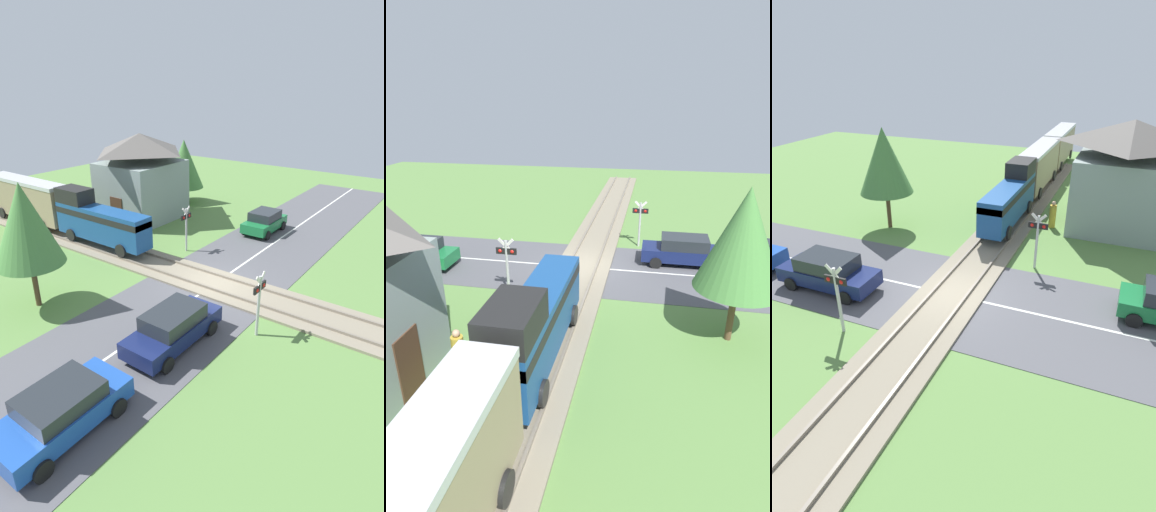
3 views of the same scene
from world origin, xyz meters
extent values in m
plane|color=#5B8442|center=(0.00, 0.00, 0.00)|extent=(60.00, 60.00, 0.00)
cube|color=#515156|center=(0.00, 0.00, 0.01)|extent=(48.00, 6.40, 0.02)
cube|color=silver|center=(0.00, 0.00, 0.02)|extent=(48.00, 0.12, 0.00)
cube|color=gray|center=(0.00, 0.00, 0.06)|extent=(2.80, 48.00, 0.12)
cube|color=slate|center=(-0.72, 0.00, 0.18)|extent=(0.10, 48.00, 0.12)
cube|color=slate|center=(0.72, 0.00, 0.18)|extent=(0.10, 48.00, 0.12)
cube|color=navy|center=(0.00, 7.99, 1.57)|extent=(1.35, 6.74, 1.90)
cube|color=black|center=(0.00, 7.99, 2.09)|extent=(1.37, 6.74, 0.36)
cube|color=black|center=(0.00, 10.28, 2.97)|extent=(1.35, 2.16, 0.90)
cylinder|color=black|center=(-0.72, 5.84, 0.62)|extent=(0.14, 0.76, 0.76)
cylinder|color=black|center=(0.72, 5.84, 0.62)|extent=(0.14, 0.76, 0.76)
cylinder|color=black|center=(-0.72, 10.15, 0.62)|extent=(0.14, 0.76, 0.76)
cylinder|color=black|center=(0.72, 10.15, 0.62)|extent=(0.14, 0.76, 0.76)
cube|color=#998466|center=(0.00, 15.49, 1.82)|extent=(1.35, 7.46, 2.40)
cube|color=#BCBCC1|center=(0.00, 15.49, 3.14)|extent=(1.41, 7.46, 0.24)
cylinder|color=black|center=(-0.72, 13.10, 0.62)|extent=(0.14, 0.76, 0.76)
cylinder|color=black|center=(0.72, 13.10, 0.62)|extent=(0.14, 0.76, 0.76)
cylinder|color=black|center=(-0.72, 17.87, 0.62)|extent=(0.14, 0.76, 0.76)
cylinder|color=black|center=(0.72, 17.87, 0.62)|extent=(0.14, 0.76, 0.76)
cube|color=#141E4C|center=(-5.09, -1.44, 0.62)|extent=(4.32, 1.66, 0.63)
cube|color=#23282D|center=(-5.09, -1.44, 1.23)|extent=(2.38, 1.52, 0.59)
cylinder|color=black|center=(-3.68, -0.61, 0.30)|extent=(0.60, 0.18, 0.60)
cylinder|color=black|center=(-3.68, -2.27, 0.30)|extent=(0.60, 0.18, 0.60)
cylinder|color=black|center=(-6.49, -0.61, 0.30)|extent=(0.60, 0.18, 0.60)
cylinder|color=black|center=(-6.49, -2.27, 0.30)|extent=(0.60, 0.18, 0.60)
cube|color=#197038|center=(8.32, 1.44, 0.60)|extent=(3.64, 1.68, 0.61)
cube|color=#23282D|center=(8.32, 1.44, 1.20)|extent=(2.00, 1.55, 0.58)
cylinder|color=black|center=(7.14, 0.60, 0.30)|extent=(0.60, 0.18, 0.60)
cylinder|color=black|center=(7.14, 2.28, 0.30)|extent=(0.60, 0.18, 0.60)
cylinder|color=black|center=(9.50, 0.60, 0.30)|extent=(0.60, 0.18, 0.60)
cylinder|color=black|center=(9.50, 2.28, 0.30)|extent=(0.60, 0.18, 0.60)
cube|color=#1E4CA8|center=(-10.22, -1.44, 0.63)|extent=(4.07, 1.76, 0.65)
cube|color=#23282D|center=(-10.22, -1.44, 1.20)|extent=(2.24, 1.62, 0.50)
cylinder|color=black|center=(-8.89, -0.56, 0.30)|extent=(0.60, 0.18, 0.60)
cylinder|color=black|center=(-8.89, -2.32, 0.30)|extent=(0.60, 0.18, 0.60)
cylinder|color=black|center=(-11.54, -0.56, 0.30)|extent=(0.60, 0.18, 0.60)
cylinder|color=black|center=(-11.54, -2.32, 0.30)|extent=(0.60, 0.18, 0.60)
cylinder|color=#B7B7B7|center=(-2.65, -3.74, 1.31)|extent=(0.12, 0.12, 2.63)
cube|color=black|center=(-2.65, -3.74, 2.16)|extent=(0.90, 0.08, 0.28)
sphere|color=red|center=(-2.92, -3.74, 2.16)|extent=(0.18, 0.18, 0.18)
sphere|color=red|center=(-2.38, -3.74, 2.16)|extent=(0.18, 0.18, 0.18)
cube|color=silver|center=(-2.65, -3.74, 2.38)|extent=(0.72, 0.04, 0.72)
cube|color=silver|center=(-2.65, -3.74, 2.38)|extent=(0.72, 0.04, 0.72)
cylinder|color=#B7B7B7|center=(2.65, 3.74, 1.31)|extent=(0.12, 0.12, 2.63)
cube|color=black|center=(2.65, 3.74, 2.16)|extent=(0.90, 0.08, 0.28)
sphere|color=red|center=(2.92, 3.74, 2.16)|extent=(0.18, 0.18, 0.18)
sphere|color=red|center=(2.38, 3.74, 2.16)|extent=(0.18, 0.18, 0.18)
cube|color=silver|center=(2.65, 3.74, 2.38)|extent=(0.72, 0.04, 0.72)
cube|color=silver|center=(2.65, 3.74, 2.38)|extent=(0.72, 0.04, 0.72)
cube|color=gray|center=(5.91, 10.20, 2.07)|extent=(5.24, 4.72, 4.15)
pyramid|color=#5B5651|center=(5.91, 10.20, 5.43)|extent=(5.66, 5.09, 1.29)
cube|color=#472D1E|center=(3.27, 10.20, 1.05)|extent=(0.06, 1.10, 2.10)
cylinder|color=gold|center=(2.38, 9.01, 0.67)|extent=(0.39, 0.39, 1.34)
sphere|color=tan|center=(2.38, 9.01, 1.46)|extent=(0.24, 0.24, 0.24)
cylinder|color=brown|center=(11.03, 10.21, 0.65)|extent=(0.24, 0.24, 1.30)
cone|color=#477F3D|center=(11.03, 10.21, 3.21)|extent=(3.19, 3.19, 3.83)
cylinder|color=brown|center=(-6.37, 5.40, 1.05)|extent=(0.24, 0.24, 2.10)
cone|color=#477F3D|center=(-6.37, 5.40, 3.88)|extent=(2.97, 2.97, 3.56)
camera|label=1|loc=(-15.03, -9.53, 9.35)|focal=28.00mm
camera|label=2|loc=(-3.34, 18.65, 8.33)|focal=28.00mm
camera|label=3|loc=(5.97, -12.94, 9.11)|focal=28.00mm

